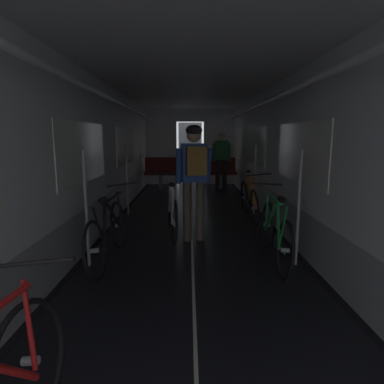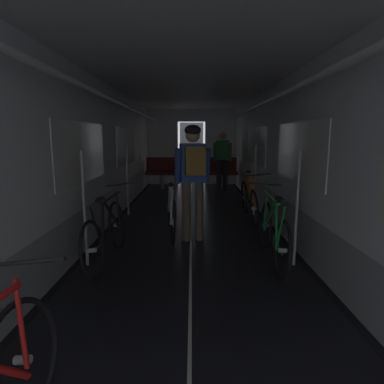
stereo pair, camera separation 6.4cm
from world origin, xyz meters
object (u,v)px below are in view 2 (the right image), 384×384
object	(u,v)px
bench_seat_far_right	(222,170)
bicycle_white_in_aisle	(172,212)
bicycle_black	(108,232)
bicycle_orange	(250,200)
bench_seat_far_left	(163,170)
bicycle_green	(274,233)
person_cyclist_aisle	(194,170)
person_standing_near_bench	(224,157)

from	to	relation	value
bench_seat_far_right	bicycle_white_in_aisle	world-z (taller)	bench_seat_far_right
bench_seat_far_right	bicycle_black	size ratio (longest dim) A/B	0.58
bench_seat_far_right	bicycle_orange	xyz separation A→B (m)	(0.20, -3.76, -0.19)
bench_seat_far_left	bicycle_green	distance (m)	6.19
person_cyclist_aisle	person_standing_near_bench	world-z (taller)	person_cyclist_aisle
bicycle_black	bench_seat_far_left	bearing A→B (deg)	88.58
bicycle_orange	bicycle_black	bearing A→B (deg)	-135.50
bench_seat_far_right	bicycle_white_in_aisle	bearing A→B (deg)	-104.25
bicycle_orange	person_cyclist_aisle	size ratio (longest dim) A/B	0.98
bicycle_green	person_cyclist_aisle	world-z (taller)	person_cyclist_aisle
bicycle_orange	person_standing_near_bench	bearing A→B (deg)	93.39
bicycle_black	person_standing_near_bench	world-z (taller)	person_standing_near_bench
bench_seat_far_left	bicycle_orange	world-z (taller)	bench_seat_far_left
bicycle_black	bicycle_green	bearing A→B (deg)	-0.41
bench_seat_far_right	bicycle_green	distance (m)	5.89
bicycle_black	bicycle_orange	bearing A→B (deg)	44.50
bicycle_orange	bicycle_white_in_aisle	distance (m)	1.73
bench_seat_far_right	person_standing_near_bench	world-z (taller)	person_standing_near_bench
person_cyclist_aisle	bicycle_white_in_aisle	bearing A→B (deg)	142.54
bench_seat_far_left	person_cyclist_aisle	world-z (taller)	person_cyclist_aisle
bench_seat_far_right	bicycle_orange	size ratio (longest dim) A/B	0.58
bicycle_black	bicycle_white_in_aisle	world-z (taller)	bicycle_black
person_cyclist_aisle	bicycle_white_in_aisle	distance (m)	0.81
bicycle_orange	bicycle_green	distance (m)	2.13
bicycle_white_in_aisle	person_standing_near_bench	world-z (taller)	person_standing_near_bench
bicycle_orange	bicycle_white_in_aisle	size ratio (longest dim) A/B	1.00
bicycle_orange	bicycle_green	size ratio (longest dim) A/B	1.00
bicycle_green	bicycle_white_in_aisle	distance (m)	1.75
bicycle_black	person_standing_near_bench	size ratio (longest dim) A/B	1.00
bench_seat_far_left	bench_seat_far_right	bearing A→B (deg)	0.00
bench_seat_far_right	bicycle_green	bearing A→B (deg)	-88.77
bicycle_green	bench_seat_far_right	bearing A→B (deg)	91.23
bicycle_orange	bench_seat_far_right	bearing A→B (deg)	93.09
bicycle_orange	bicycle_green	xyz separation A→B (m)	(-0.08, -2.13, 0.00)
bicycle_green	person_standing_near_bench	bearing A→B (deg)	91.29
bicycle_black	person_standing_near_bench	bearing A→B (deg)	70.47
bicycle_orange	person_cyclist_aisle	bearing A→B (deg)	-130.20
bench_seat_far_left	bicycle_green	xyz separation A→B (m)	(1.93, -5.88, -0.18)
bench_seat_far_left	bicycle_green	size ratio (longest dim) A/B	0.58
bench_seat_far_left	bench_seat_far_right	world-z (taller)	same
bench_seat_far_right	person_standing_near_bench	size ratio (longest dim) A/B	0.58
bench_seat_far_left	bicycle_black	world-z (taller)	same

